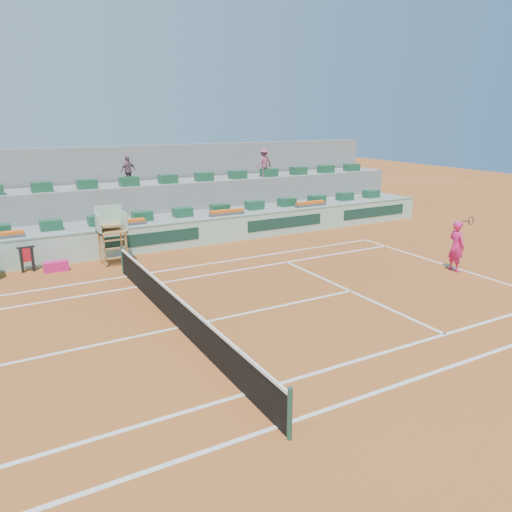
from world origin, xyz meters
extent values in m
plane|color=#94491C|center=(0.00, 0.00, 0.00)|extent=(90.00, 90.00, 0.00)
cube|color=gray|center=(0.00, 10.70, 0.60)|extent=(36.00, 4.00, 1.20)
cube|color=gray|center=(0.00, 12.30, 1.30)|extent=(36.00, 2.40, 2.60)
cube|color=gray|center=(0.00, 13.90, 2.20)|extent=(36.00, 0.40, 4.40)
cube|color=#DA1C6F|center=(-2.24, 7.53, 0.20)|extent=(0.90, 0.40, 0.40)
imported|color=#7A515F|center=(2.07, 11.94, 3.32)|extent=(0.91, 0.63, 1.43)
imported|color=#92495D|center=(9.65, 11.68, 3.40)|extent=(1.11, 0.75, 1.60)
cube|color=silver|center=(11.88, 0.00, 0.01)|extent=(0.12, 10.97, 0.01)
cube|color=silver|center=(0.00, -5.49, 0.01)|extent=(23.77, 0.12, 0.01)
cube|color=silver|center=(0.00, 5.49, 0.01)|extent=(23.77, 0.12, 0.01)
cube|color=silver|center=(0.00, -4.12, 0.01)|extent=(23.77, 0.12, 0.01)
cube|color=silver|center=(0.00, 4.12, 0.01)|extent=(23.77, 0.12, 0.01)
cube|color=silver|center=(6.40, 0.00, 0.01)|extent=(0.12, 8.23, 0.01)
cube|color=silver|center=(0.00, 0.00, 0.01)|extent=(12.80, 0.12, 0.01)
cube|color=silver|center=(11.73, 0.00, 0.01)|extent=(0.30, 0.12, 0.01)
cube|color=black|center=(0.00, 0.00, 0.46)|extent=(0.03, 11.87, 0.92)
cube|color=white|center=(0.00, 0.00, 0.95)|extent=(0.06, 11.87, 0.07)
cylinder|color=#1E4736|center=(0.00, -5.94, 0.55)|extent=(0.10, 0.10, 1.10)
cylinder|color=#1E4736|center=(0.00, 5.94, 0.55)|extent=(0.10, 0.10, 1.10)
cube|color=#A5D0B7|center=(0.00, 8.50, 0.60)|extent=(36.00, 0.30, 1.20)
cube|color=gray|center=(0.00, 8.50, 1.23)|extent=(36.00, 0.34, 0.06)
cube|color=#14372C|center=(2.00, 8.34, 0.65)|extent=(4.40, 0.02, 0.56)
cube|color=#14372C|center=(9.00, 8.34, 0.65)|extent=(4.40, 0.02, 0.56)
cube|color=#14372C|center=(15.00, 8.34, 0.65)|extent=(4.40, 0.02, 0.56)
cube|color=#9D6C3B|center=(-0.45, 7.05, 0.68)|extent=(0.08, 0.08, 1.35)
cube|color=#9D6C3B|center=(0.45, 7.05, 0.68)|extent=(0.08, 0.08, 1.35)
cube|color=#9D6C3B|center=(-0.45, 7.75, 0.68)|extent=(0.08, 0.08, 1.35)
cube|color=#9D6C3B|center=(0.45, 7.75, 0.68)|extent=(0.08, 0.08, 1.35)
cube|color=#9D6C3B|center=(0.00, 7.40, 1.39)|extent=(1.10, 0.90, 0.08)
cube|color=#A5D0B7|center=(0.00, 7.78, 1.90)|extent=(1.10, 0.08, 1.00)
cube|color=#A5D0B7|center=(-0.52, 7.40, 1.75)|extent=(0.06, 0.90, 0.80)
cube|color=#A5D0B7|center=(0.52, 7.40, 1.75)|extent=(0.06, 0.90, 0.80)
cube|color=#9D6C3B|center=(0.00, 7.50, 1.63)|extent=(0.80, 0.60, 0.08)
cube|color=#9D6C3B|center=(0.00, 7.05, 0.35)|extent=(0.90, 0.08, 0.06)
cube|color=#9D6C3B|center=(0.00, 7.05, 0.75)|extent=(0.90, 0.08, 0.06)
cube|color=#9D6C3B|center=(0.00, 7.05, 1.10)|extent=(0.90, 0.08, 0.06)
cube|color=#1B5333|center=(-2.00, 9.80, 1.42)|extent=(0.90, 0.60, 0.44)
cube|color=#1B5333|center=(0.00, 9.80, 1.42)|extent=(0.90, 0.60, 0.44)
cube|color=#1B5333|center=(2.00, 9.80, 1.42)|extent=(0.90, 0.60, 0.44)
cube|color=#1B5333|center=(4.00, 9.80, 1.42)|extent=(0.90, 0.60, 0.44)
cube|color=#1B5333|center=(6.00, 9.80, 1.42)|extent=(0.90, 0.60, 0.44)
cube|color=#1B5333|center=(8.00, 9.80, 1.42)|extent=(0.90, 0.60, 0.44)
cube|color=#1B5333|center=(10.00, 9.80, 1.42)|extent=(0.90, 0.60, 0.44)
cube|color=#1B5333|center=(12.00, 9.80, 1.42)|extent=(0.90, 0.60, 0.44)
cube|color=#1B5333|center=(14.00, 9.80, 1.42)|extent=(0.90, 0.60, 0.44)
cube|color=#1B5333|center=(16.00, 9.80, 1.42)|extent=(0.90, 0.60, 0.44)
cube|color=#1B5333|center=(-2.00, 11.70, 2.82)|extent=(0.90, 0.60, 0.44)
cube|color=#1B5333|center=(0.00, 11.70, 2.82)|extent=(0.90, 0.60, 0.44)
cube|color=#1B5333|center=(2.00, 11.70, 2.82)|extent=(0.90, 0.60, 0.44)
cube|color=#1B5333|center=(4.00, 11.70, 2.82)|extent=(0.90, 0.60, 0.44)
cube|color=#1B5333|center=(6.00, 11.70, 2.82)|extent=(0.90, 0.60, 0.44)
cube|color=#1B5333|center=(8.00, 11.70, 2.82)|extent=(0.90, 0.60, 0.44)
cube|color=#1B5333|center=(10.00, 11.70, 2.82)|extent=(0.90, 0.60, 0.44)
cube|color=#1B5333|center=(12.00, 11.70, 2.82)|extent=(0.90, 0.60, 0.44)
cube|color=#1B5333|center=(14.00, 11.70, 2.82)|extent=(0.90, 0.60, 0.44)
cube|color=#1B5333|center=(16.00, 11.70, 2.82)|extent=(0.90, 0.60, 0.44)
cube|color=#535353|center=(-4.00, 9.00, 1.28)|extent=(1.80, 0.36, 0.16)
cube|color=#F85C14|center=(-4.00, 9.00, 1.42)|extent=(1.70, 0.32, 0.12)
cube|color=#535353|center=(1.00, 9.00, 1.28)|extent=(1.80, 0.36, 0.16)
cube|color=#F85C14|center=(1.00, 9.00, 1.42)|extent=(1.70, 0.32, 0.12)
cube|color=#535353|center=(6.00, 9.00, 1.28)|extent=(1.80, 0.36, 0.16)
cube|color=#F85C14|center=(6.00, 9.00, 1.42)|extent=(1.70, 0.32, 0.12)
cube|color=#535353|center=(11.00, 9.00, 1.28)|extent=(1.80, 0.36, 0.16)
cube|color=#F85C14|center=(11.00, 9.00, 1.42)|extent=(1.70, 0.32, 0.12)
cube|color=black|center=(-3.42, 7.97, 0.50)|extent=(0.11, 0.11, 1.00)
cube|color=black|center=(-3.02, 7.97, 0.50)|extent=(0.11, 0.11, 1.00)
cube|color=black|center=(-3.22, 7.97, 1.00)|extent=(0.65, 0.09, 0.06)
cube|color=red|center=(-3.22, 7.95, 0.70)|extent=(0.48, 0.04, 0.56)
imported|color=#DA1C6F|center=(11.55, -0.11, 1.00)|extent=(0.57, 0.79, 2.01)
cylinder|color=black|center=(11.55, -0.41, 2.05)|extent=(0.03, 0.35, 0.09)
torus|color=black|center=(11.55, -0.63, 2.12)|extent=(0.31, 0.08, 0.31)
camera|label=1|loc=(-4.55, -12.76, 5.94)|focal=35.00mm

